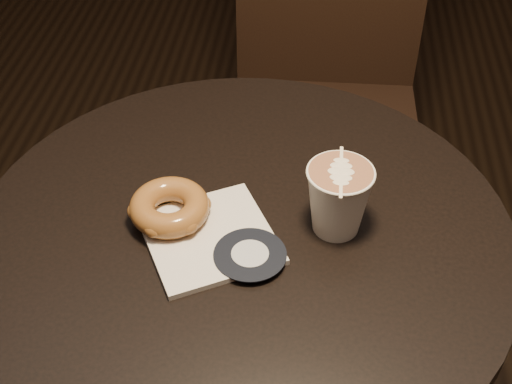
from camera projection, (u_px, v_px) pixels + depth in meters
The scene contains 5 objects.
cafe_table at pixel (244, 323), 1.05m from camera, with size 0.70×0.70×0.75m.
chair at pixel (327, 63), 1.54m from camera, with size 0.41×0.41×1.03m.
pastry_bag at pixel (210, 238), 0.90m from camera, with size 0.15×0.15×0.01m, color silver.
doughnut at pixel (169, 207), 0.91m from camera, with size 0.10×0.10×0.03m, color brown.
latte_cup at pixel (338, 200), 0.88m from camera, with size 0.08×0.08×0.09m, color silver, non-canonical shape.
Camera 1 is at (0.08, -0.65, 1.39)m, focal length 50.00 mm.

